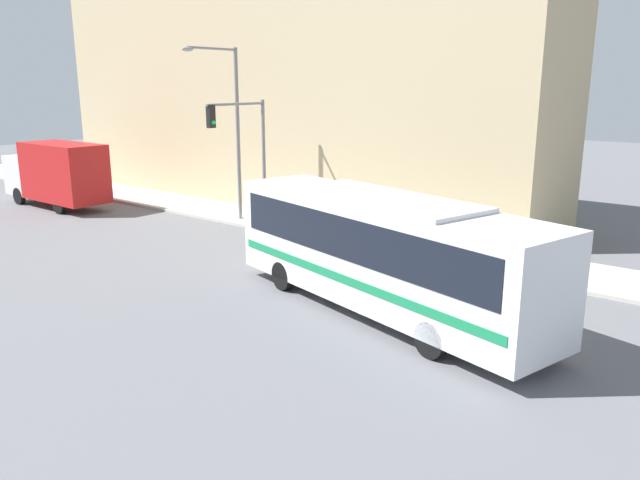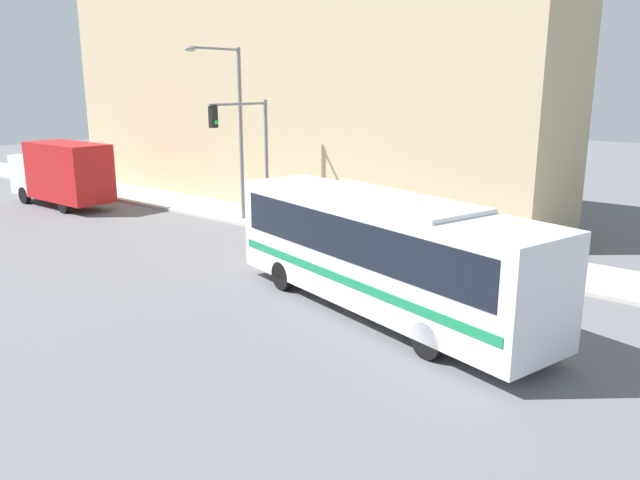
{
  "view_description": "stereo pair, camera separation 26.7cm",
  "coord_description": "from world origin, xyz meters",
  "px_view_note": "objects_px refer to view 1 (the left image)",
  "views": [
    {
      "loc": [
        -14.85,
        -7.04,
        6.34
      ],
      "look_at": [
        0.31,
        5.02,
        1.45
      ],
      "focal_mm": 35.0,
      "sensor_mm": 36.0,
      "label": 1
    },
    {
      "loc": [
        -14.68,
        -7.25,
        6.34
      ],
      "look_at": [
        0.31,
        5.02,
        1.45
      ],
      "focal_mm": 35.0,
      "sensor_mm": 36.0,
      "label": 2
    }
  ],
  "objects_px": {
    "city_bus": "(382,247)",
    "delivery_truck": "(57,173)",
    "parking_meter": "(289,209)",
    "fire_hydrant": "(405,242)",
    "traffic_light_pole": "(246,142)",
    "street_lamp": "(231,119)"
  },
  "relations": [
    {
      "from": "street_lamp",
      "to": "traffic_light_pole",
      "type": "bearing_deg",
      "value": -114.99
    },
    {
      "from": "delivery_truck",
      "to": "street_lamp",
      "type": "height_order",
      "value": "street_lamp"
    },
    {
      "from": "street_lamp",
      "to": "delivery_truck",
      "type": "bearing_deg",
      "value": 107.15
    },
    {
      "from": "street_lamp",
      "to": "city_bus",
      "type": "bearing_deg",
      "value": -115.5
    },
    {
      "from": "street_lamp",
      "to": "fire_hydrant",
      "type": "bearing_deg",
      "value": -89.01
    },
    {
      "from": "city_bus",
      "to": "parking_meter",
      "type": "relative_size",
      "value": 8.27
    },
    {
      "from": "city_bus",
      "to": "parking_meter",
      "type": "bearing_deg",
      "value": 70.31
    },
    {
      "from": "city_bus",
      "to": "delivery_truck",
      "type": "bearing_deg",
      "value": 97.78
    },
    {
      "from": "delivery_truck",
      "to": "fire_hydrant",
      "type": "distance_m",
      "value": 19.37
    },
    {
      "from": "fire_hydrant",
      "to": "traffic_light_pole",
      "type": "bearing_deg",
      "value": 97.27
    },
    {
      "from": "parking_meter",
      "to": "fire_hydrant",
      "type": "bearing_deg",
      "value": -90.0
    },
    {
      "from": "city_bus",
      "to": "fire_hydrant",
      "type": "xyz_separation_m",
      "value": [
        5.79,
        2.69,
        -1.43
      ]
    },
    {
      "from": "fire_hydrant",
      "to": "parking_meter",
      "type": "height_order",
      "value": "parking_meter"
    },
    {
      "from": "delivery_truck",
      "to": "parking_meter",
      "type": "xyz_separation_m",
      "value": [
        3.23,
        -13.22,
        -0.78
      ]
    },
    {
      "from": "city_bus",
      "to": "street_lamp",
      "type": "height_order",
      "value": "street_lamp"
    },
    {
      "from": "delivery_truck",
      "to": "fire_hydrant",
      "type": "xyz_separation_m",
      "value": [
        3.23,
        -19.06,
        -1.32
      ]
    },
    {
      "from": "city_bus",
      "to": "parking_meter",
      "type": "xyz_separation_m",
      "value": [
        5.79,
        8.52,
        -0.89
      ]
    },
    {
      "from": "traffic_light_pole",
      "to": "street_lamp",
      "type": "distance_m",
      "value": 2.05
    },
    {
      "from": "traffic_light_pole",
      "to": "street_lamp",
      "type": "xyz_separation_m",
      "value": [
        0.79,
        1.69,
        0.85
      ]
    },
    {
      "from": "fire_hydrant",
      "to": "city_bus",
      "type": "bearing_deg",
      "value": -155.09
    },
    {
      "from": "fire_hydrant",
      "to": "traffic_light_pole",
      "type": "xyz_separation_m",
      "value": [
        -0.95,
        7.42,
        3.41
      ]
    },
    {
      "from": "street_lamp",
      "to": "parking_meter",
      "type": "bearing_deg",
      "value": -87.26
    }
  ]
}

